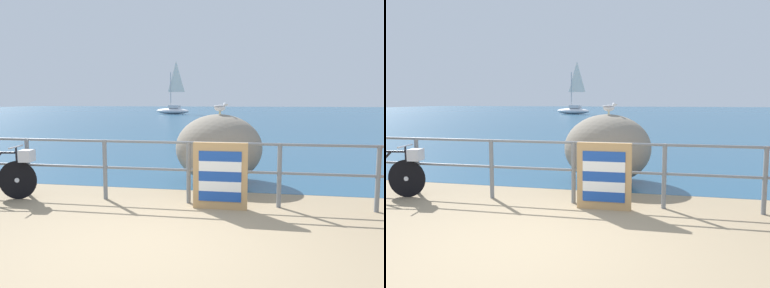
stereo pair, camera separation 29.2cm
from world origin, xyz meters
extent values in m
cube|color=#937F60|center=(0.00, 20.00, -0.05)|extent=(120.00, 120.00, 0.10)
cube|color=navy|center=(0.00, 47.84, 0.00)|extent=(120.00, 90.00, 0.01)
cylinder|color=slate|center=(-2.90, 1.95, 0.51)|extent=(0.07, 0.07, 1.02)
cylinder|color=slate|center=(-1.45, 1.95, 0.51)|extent=(0.07, 0.07, 1.02)
cylinder|color=slate|center=(0.00, 1.95, 0.51)|extent=(0.07, 0.07, 1.02)
cylinder|color=slate|center=(1.45, 1.95, 0.51)|extent=(0.07, 0.07, 1.02)
cylinder|color=slate|center=(2.90, 1.95, 0.51)|extent=(0.07, 0.07, 1.02)
cylinder|color=slate|center=(0.00, 1.95, 1.00)|extent=(8.69, 0.04, 0.04)
cylinder|color=slate|center=(0.00, 1.95, 0.55)|extent=(8.69, 0.04, 0.04)
cylinder|color=black|center=(-2.92, 1.68, 0.33)|extent=(0.66, 0.13, 0.66)
cylinder|color=#B7BCC6|center=(-2.92, 1.68, 0.33)|extent=(0.09, 0.07, 0.08)
cylinder|color=black|center=(-2.92, 1.68, 0.62)|extent=(0.03, 0.03, 0.57)
cylinder|color=#B7BCC6|center=(-2.92, 1.68, 0.90)|extent=(0.10, 0.48, 0.03)
cube|color=#B7BCC6|center=(-2.74, 1.71, 0.75)|extent=(0.23, 0.27, 0.20)
cube|color=tan|center=(0.55, 1.70, 0.52)|extent=(0.84, 0.09, 1.04)
cube|color=#1E479E|center=(0.55, 1.65, 0.21)|extent=(0.66, 0.01, 0.16)
cube|color=white|center=(0.55, 1.65, 0.36)|extent=(0.66, 0.01, 0.16)
cube|color=#1E479E|center=(0.55, 1.65, 0.52)|extent=(0.66, 0.01, 0.16)
cube|color=white|center=(0.55, 1.65, 0.68)|extent=(0.66, 0.01, 0.16)
cube|color=#1E479E|center=(0.55, 1.65, 0.83)|extent=(0.66, 0.01, 0.16)
ellipsoid|color=gray|center=(0.30, 3.70, 0.70)|extent=(1.78, 1.62, 1.40)
cylinder|color=gold|center=(0.30, 3.74, 1.43)|extent=(0.01, 0.01, 0.06)
cylinder|color=gold|center=(0.32, 3.70, 1.43)|extent=(0.01, 0.01, 0.06)
ellipsoid|color=white|center=(0.31, 3.72, 1.52)|extent=(0.27, 0.24, 0.13)
ellipsoid|color=#9E9EA3|center=(0.30, 3.71, 1.55)|extent=(0.26, 0.24, 0.06)
sphere|color=white|center=(0.41, 3.79, 1.59)|extent=(0.08, 0.08, 0.08)
cone|color=gold|center=(0.45, 3.82, 1.59)|extent=(0.05, 0.05, 0.02)
ellipsoid|color=white|center=(-9.38, 40.65, 0.36)|extent=(4.59, 2.52, 0.70)
cube|color=silver|center=(-9.09, 40.56, 0.89)|extent=(1.48, 1.14, 0.36)
cylinder|color=#B2B2B7|center=(-9.57, 40.70, 2.81)|extent=(0.10, 0.10, 4.20)
pyramid|color=white|center=(-8.86, 40.49, 4.38)|extent=(1.55, 0.52, 3.57)
camera|label=1|loc=(1.17, -4.16, 1.69)|focal=36.23mm
camera|label=2|loc=(1.46, -4.11, 1.69)|focal=36.23mm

